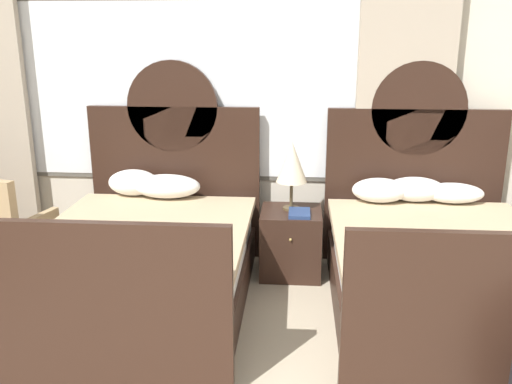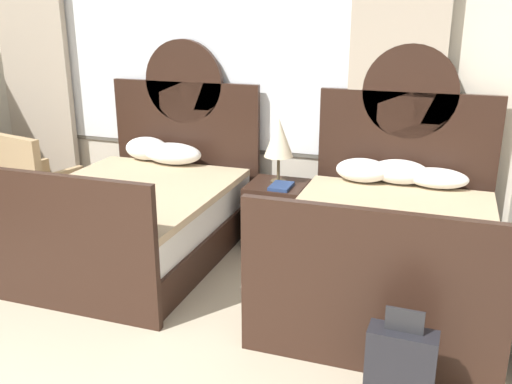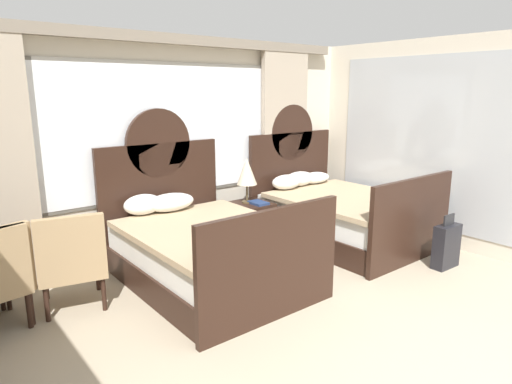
{
  "view_description": "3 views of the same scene",
  "coord_description": "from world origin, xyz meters",
  "px_view_note": "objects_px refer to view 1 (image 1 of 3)",
  "views": [
    {
      "loc": [
        0.99,
        -0.84,
        2.02
      ],
      "look_at": [
        0.69,
        3.02,
        0.91
      ],
      "focal_mm": 37.83,
      "sensor_mm": 36.0,
      "label": 1
    },
    {
      "loc": [
        2.37,
        -1.11,
        2.11
      ],
      "look_at": [
        0.95,
        2.99,
        0.68
      ],
      "focal_mm": 39.35,
      "sensor_mm": 36.0,
      "label": 2
    },
    {
      "loc": [
        -2.56,
        -0.92,
        2.04
      ],
      "look_at": [
        0.74,
        3.18,
        0.83
      ],
      "focal_mm": 31.33,
      "sensor_mm": 36.0,
      "label": 3
    }
  ],
  "objects_px": {
    "nightstand_between_beds": "(291,242)",
    "book_on_nightstand": "(299,213)",
    "bed_near_window": "(149,256)",
    "table_lamp_on_nightstand": "(292,163)",
    "bed_near_mirror": "(435,264)",
    "armchair_by_window_left": "(3,227)"
  },
  "relations": [
    {
      "from": "bed_near_window",
      "to": "bed_near_mirror",
      "type": "bearing_deg",
      "value": 0.15
    },
    {
      "from": "nightstand_between_beds",
      "to": "bed_near_window",
      "type": "bearing_deg",
      "value": -150.27
    },
    {
      "from": "nightstand_between_beds",
      "to": "armchair_by_window_left",
      "type": "distance_m",
      "value": 2.43
    },
    {
      "from": "nightstand_between_beds",
      "to": "armchair_by_window_left",
      "type": "bearing_deg",
      "value": -171.18
    },
    {
      "from": "nightstand_between_beds",
      "to": "table_lamp_on_nightstand",
      "type": "distance_m",
      "value": 0.71
    },
    {
      "from": "bed_near_window",
      "to": "book_on_nightstand",
      "type": "bearing_deg",
      "value": 24.09
    },
    {
      "from": "bed_near_mirror",
      "to": "armchair_by_window_left",
      "type": "xyz_separation_m",
      "value": [
        -3.48,
        0.25,
        0.11
      ]
    },
    {
      "from": "bed_near_mirror",
      "to": "armchair_by_window_left",
      "type": "height_order",
      "value": "bed_near_mirror"
    },
    {
      "from": "bed_near_window",
      "to": "bed_near_mirror",
      "type": "distance_m",
      "value": 2.18
    },
    {
      "from": "nightstand_between_beds",
      "to": "armchair_by_window_left",
      "type": "relative_size",
      "value": 0.61
    },
    {
      "from": "nightstand_between_beds",
      "to": "book_on_nightstand",
      "type": "distance_m",
      "value": 0.33
    },
    {
      "from": "bed_near_window",
      "to": "nightstand_between_beds",
      "type": "relative_size",
      "value": 3.71
    },
    {
      "from": "book_on_nightstand",
      "to": "table_lamp_on_nightstand",
      "type": "bearing_deg",
      "value": 116.22
    },
    {
      "from": "table_lamp_on_nightstand",
      "to": "armchair_by_window_left",
      "type": "height_order",
      "value": "table_lamp_on_nightstand"
    },
    {
      "from": "bed_near_mirror",
      "to": "table_lamp_on_nightstand",
      "type": "distance_m",
      "value": 1.41
    },
    {
      "from": "armchair_by_window_left",
      "to": "nightstand_between_beds",
      "type": "bearing_deg",
      "value": 8.82
    },
    {
      "from": "nightstand_between_beds",
      "to": "book_on_nightstand",
      "type": "relative_size",
      "value": 2.22
    },
    {
      "from": "bed_near_window",
      "to": "table_lamp_on_nightstand",
      "type": "bearing_deg",
      "value": 31.49
    },
    {
      "from": "bed_near_mirror",
      "to": "table_lamp_on_nightstand",
      "type": "relative_size",
      "value": 3.57
    },
    {
      "from": "armchair_by_window_left",
      "to": "bed_near_window",
      "type": "bearing_deg",
      "value": -10.92
    },
    {
      "from": "bed_near_mirror",
      "to": "book_on_nightstand",
      "type": "relative_size",
      "value": 8.25
    },
    {
      "from": "bed_near_mirror",
      "to": "book_on_nightstand",
      "type": "bearing_deg",
      "value": 153.19
    }
  ]
}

